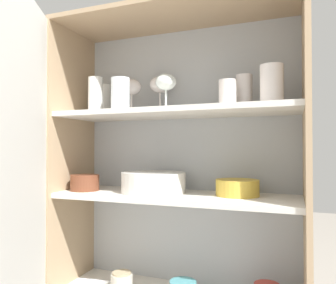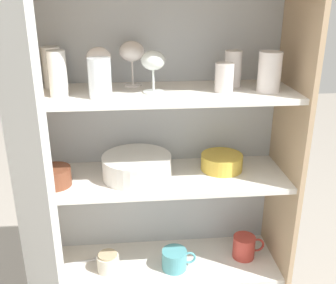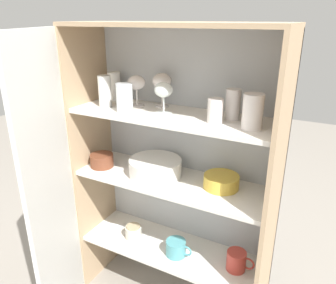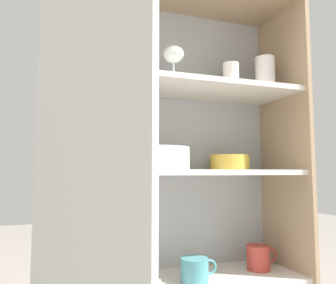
{
  "view_description": "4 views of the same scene",
  "coord_description": "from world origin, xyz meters",
  "px_view_note": "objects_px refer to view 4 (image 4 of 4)",
  "views": [
    {
      "loc": [
        0.43,
        -1.04,
        0.9
      ],
      "look_at": [
        -0.02,
        0.14,
        0.92
      ],
      "focal_mm": 35.0,
      "sensor_mm": 36.0,
      "label": 1
    },
    {
      "loc": [
        -0.1,
        -1.16,
        1.37
      ],
      "look_at": [
        0.03,
        0.17,
        0.85
      ],
      "focal_mm": 42.0,
      "sensor_mm": 36.0,
      "label": 2
    },
    {
      "loc": [
        0.64,
        -1.08,
        1.44
      ],
      "look_at": [
        -0.02,
        0.15,
        0.91
      ],
      "focal_mm": 35.0,
      "sensor_mm": 36.0,
      "label": 3
    },
    {
      "loc": [
        -0.43,
        -0.99,
        0.71
      ],
      "look_at": [
        -0.02,
        0.2,
        0.83
      ],
      "focal_mm": 35.0,
      "sensor_mm": 36.0,
      "label": 4
    }
  ],
  "objects_px": {
    "plate_stack_white": "(155,158)",
    "coffee_mug_primary": "(195,270)",
    "storage_jar": "(121,277)",
    "serving_bowl_small": "(72,158)",
    "mixing_bowl_large": "(229,162)"
  },
  "relations": [
    {
      "from": "coffee_mug_primary",
      "to": "storage_jar",
      "type": "relative_size",
      "value": 1.56
    },
    {
      "from": "plate_stack_white",
      "to": "serving_bowl_small",
      "type": "distance_m",
      "value": 0.29
    },
    {
      "from": "mixing_bowl_large",
      "to": "storage_jar",
      "type": "relative_size",
      "value": 1.82
    },
    {
      "from": "mixing_bowl_large",
      "to": "storage_jar",
      "type": "height_order",
      "value": "mixing_bowl_large"
    },
    {
      "from": "plate_stack_white",
      "to": "serving_bowl_small",
      "type": "xyz_separation_m",
      "value": [
        -0.29,
        -0.05,
        -0.0
      ]
    },
    {
      "from": "plate_stack_white",
      "to": "coffee_mug_primary",
      "type": "distance_m",
      "value": 0.42
    },
    {
      "from": "plate_stack_white",
      "to": "serving_bowl_small",
      "type": "height_order",
      "value": "plate_stack_white"
    },
    {
      "from": "plate_stack_white",
      "to": "coffee_mug_primary",
      "type": "height_order",
      "value": "plate_stack_white"
    },
    {
      "from": "plate_stack_white",
      "to": "storage_jar",
      "type": "bearing_deg",
      "value": -166.99
    },
    {
      "from": "plate_stack_white",
      "to": "storage_jar",
      "type": "distance_m",
      "value": 0.42
    },
    {
      "from": "plate_stack_white",
      "to": "mixing_bowl_large",
      "type": "relative_size",
      "value": 1.6
    },
    {
      "from": "mixing_bowl_large",
      "to": "plate_stack_white",
      "type": "bearing_deg",
      "value": -174.54
    },
    {
      "from": "coffee_mug_primary",
      "to": "storage_jar",
      "type": "bearing_deg",
      "value": 177.22
    },
    {
      "from": "coffee_mug_primary",
      "to": "storage_jar",
      "type": "distance_m",
      "value": 0.26
    },
    {
      "from": "plate_stack_white",
      "to": "mixing_bowl_large",
      "type": "xyz_separation_m",
      "value": [
        0.33,
        0.03,
        -0.01
      ]
    }
  ]
}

